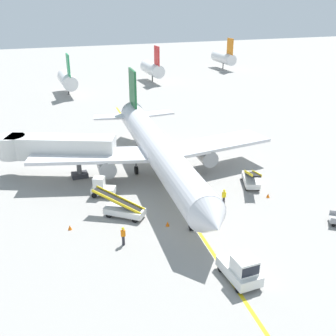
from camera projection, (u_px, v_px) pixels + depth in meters
ground_plane at (186, 231)px, 35.96m from camera, size 300.00×300.00×0.00m
taxi_line_yellow at (180, 203)px, 40.75m from camera, size 6.83×79.76×0.01m
airliner at (157, 149)px, 45.47m from camera, size 28.52×35.34×10.10m
jet_bridge at (50, 148)px, 45.53m from camera, size 12.85×7.46×4.85m
pushback_tug at (241, 269)px, 29.30m from camera, size 2.00×3.65×2.20m
baggage_tug_near_wing at (102, 188)px, 41.94m from camera, size 2.73×2.25×2.10m
belt_loader_forward_hold at (123, 209)px, 38.02m from camera, size 4.64×4.16×2.59m
belt_loader_aft_hold at (251, 179)px, 44.35m from camera, size 3.05×5.10×2.59m
ground_crew_marshaller at (123, 235)px, 33.60m from camera, size 0.36×0.24×1.70m
ground_crew_wing_walker at (224, 197)px, 40.13m from camera, size 0.36×0.24×1.70m
safety_cone_nose_left at (70, 227)px, 36.09m from camera, size 0.36×0.36×0.44m
safety_cone_nose_right at (268, 195)px, 41.88m from camera, size 0.36×0.36×0.44m
safety_cone_wingtip_left at (168, 224)px, 36.66m from camera, size 0.36×0.36×0.44m
distant_aircraft_far_left at (67, 79)px, 84.88m from camera, size 3.00×10.10×8.80m
distant_aircraft_mid_left at (152, 68)px, 97.78m from camera, size 3.00×10.10×8.80m
distant_aircraft_mid_right at (224, 58)px, 115.30m from camera, size 3.00×10.10×8.80m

